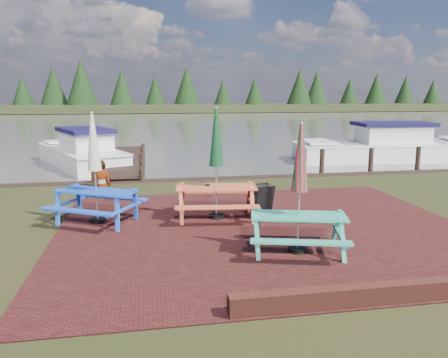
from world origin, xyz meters
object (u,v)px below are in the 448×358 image
Objects in this scene: jetty at (124,160)px; person at (100,161)px; picnic_table_red at (216,181)px; picnic_table_blue at (96,185)px; boat_near at (377,148)px; chalkboard at (263,201)px; picnic_table_teal at (299,209)px; boat_jetty at (82,154)px.

jetty is 5.34× the size of person.
picnic_table_red is 1.04× the size of picnic_table_blue.
jetty is 11.74m from boat_near.
boat_near is (8.02, 9.04, -0.02)m from chalkboard.
picnic_table_red is (-1.15, 2.52, 0.07)m from picnic_table_teal.
picnic_table_red is at bearing -74.29° from jetty.
picnic_table_teal is 2.47m from chalkboard.
person is (-4.20, 4.36, 0.44)m from chalkboard.
picnic_table_teal reaches higher than boat_jetty.
person is (-12.23, -4.68, 0.45)m from boat_near.
chalkboard is (1.13, -0.09, -0.51)m from picnic_table_red.
chalkboard is (-0.02, 2.43, -0.44)m from picnic_table_teal.
person is (1.32, -5.46, 0.49)m from boat_jetty.
picnic_table_blue is (-3.93, 2.67, 0.03)m from picnic_table_teal.
jetty is (0.19, 9.05, -0.77)m from picnic_table_blue.
person reaches higher than boat_jetty.
picnic_table_red is 5.27m from person.
picnic_table_teal is 0.32× the size of boat_near.
boat_near is (9.15, 8.95, -0.52)m from picnic_table_red.
chalkboard is 10.01m from jetty.
picnic_table_teal is at bearing -4.86° from picnic_table_blue.
person is (-0.49, -4.93, 0.74)m from jetty.
picnic_table_blue is at bearing 156.46° from chalkboard.
picnic_table_red is 1.24m from chalkboard.
jetty is 1.34× the size of boat_jetty.
boat_jetty is 3.99× the size of person.
picnic_table_teal is at bearing -58.59° from picnic_table_red.
picnic_table_teal is 12.32m from jetty.
picnic_table_red reaches higher than picnic_table_teal.
boat_jetty is at bearing 121.25° from picnic_table_red.
picnic_table_blue reaches higher than picnic_table_teal.
picnic_table_red is at bearing -90.02° from boat_jetty.
person is (-3.08, 4.27, -0.07)m from picnic_table_red.
boat_jetty is at bearing 129.26° from picnic_table_teal.
picnic_table_red reaches higher than boat_jetty.
person is at bearing -100.73° from boat_jetty.
person reaches higher than jetty.
picnic_table_blue reaches higher than boat_near.
boat_jetty is (-1.62, 9.58, -0.53)m from picnic_table_blue.
boat_jetty reaches higher than chalkboard.
picnic_table_blue is 0.28× the size of jetty.
picnic_table_red is at bearing 26.27° from picnic_table_blue.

